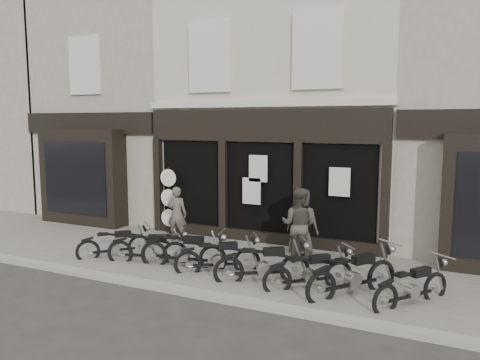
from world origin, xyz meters
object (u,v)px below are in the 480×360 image
at_px(motorcycle_5, 310,275).
at_px(motorcycle_6, 353,279).
at_px(advert_sign_post, 169,203).
at_px(man_left, 177,214).
at_px(man_centre, 299,225).
at_px(motorcycle_4, 263,268).
at_px(man_right, 302,222).
at_px(motorcycle_2, 184,254).
at_px(motorcycle_7, 412,290).
at_px(motorcycle_3, 219,260).
at_px(motorcycle_1, 149,251).
at_px(motorcycle_0, 115,246).

xyz_separation_m(motorcycle_5, motorcycle_6, (0.90, 0.02, 0.05)).
bearing_deg(advert_sign_post, man_left, -46.84).
height_order(motorcycle_6, man_left, man_left).
bearing_deg(man_left, man_centre, 162.45).
height_order(motorcycle_4, motorcycle_5, motorcycle_4).
relative_size(motorcycle_6, man_right, 1.11).
bearing_deg(motorcycle_4, man_centre, 49.97).
height_order(motorcycle_2, man_right, man_right).
height_order(motorcycle_2, motorcycle_7, motorcycle_2).
distance_m(motorcycle_3, man_left, 3.10).
bearing_deg(motorcycle_3, advert_sign_post, 106.13).
xyz_separation_m(motorcycle_3, motorcycle_5, (2.21, -0.13, 0.00)).
bearing_deg(motorcycle_5, man_left, 115.32).
xyz_separation_m(motorcycle_6, man_right, (-1.79, 2.18, 0.56)).
xyz_separation_m(motorcycle_4, motorcycle_6, (1.94, 0.04, 0.03)).
distance_m(motorcycle_1, motorcycle_3, 1.90).
bearing_deg(man_centre, man_left, -5.56).
height_order(motorcycle_4, man_right, man_right).
height_order(motorcycle_3, man_right, man_right).
bearing_deg(man_right, motorcycle_3, 57.01).
bearing_deg(motorcycle_6, motorcycle_4, 128.49).
height_order(motorcycle_4, motorcycle_7, motorcycle_4).
bearing_deg(man_centre, motorcycle_7, 148.90).
distance_m(man_left, man_right, 3.70).
height_order(motorcycle_5, motorcycle_6, motorcycle_6).
xyz_separation_m(motorcycle_3, man_centre, (1.41, 1.56, 0.66)).
xyz_separation_m(motorcycle_0, man_left, (0.63, 1.95, 0.55)).
bearing_deg(motorcycle_4, motorcycle_0, 146.61).
xyz_separation_m(motorcycle_1, man_centre, (3.31, 1.65, 0.65)).
xyz_separation_m(motorcycle_1, motorcycle_3, (1.90, 0.10, -0.01)).
bearing_deg(advert_sign_post, motorcycle_0, -92.41).
distance_m(motorcycle_1, man_right, 3.93).
relative_size(motorcycle_7, advert_sign_post, 0.78).
bearing_deg(motorcycle_4, man_right, 54.28).
bearing_deg(man_left, motorcycle_7, 150.63).
xyz_separation_m(motorcycle_4, motorcycle_7, (3.06, 0.01, -0.03)).
xyz_separation_m(motorcycle_0, man_right, (4.32, 2.11, 0.63)).
xyz_separation_m(motorcycle_0, man_centre, (4.42, 1.59, 0.68)).
xyz_separation_m(motorcycle_1, motorcycle_2, (0.98, 0.07, 0.03)).
xyz_separation_m(motorcycle_5, man_right, (-0.89, 2.20, 0.61)).
distance_m(motorcycle_4, motorcycle_6, 1.94).
bearing_deg(motorcycle_0, motorcycle_5, -49.42).
relative_size(motorcycle_1, motorcycle_6, 1.00).
bearing_deg(man_centre, motorcycle_0, 19.63).
xyz_separation_m(motorcycle_0, motorcycle_6, (6.12, -0.07, 0.07)).
height_order(motorcycle_0, motorcycle_2, motorcycle_2).
bearing_deg(man_right, motorcycle_7, 142.25).
xyz_separation_m(motorcycle_5, man_centre, (-0.80, 1.68, 0.65)).
bearing_deg(motorcycle_5, motorcycle_7, -40.91).
xyz_separation_m(motorcycle_0, motorcycle_5, (5.22, -0.09, 0.02)).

